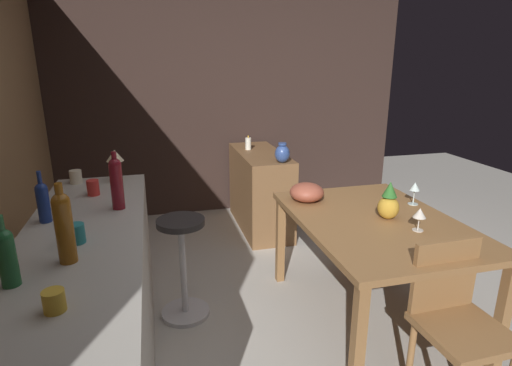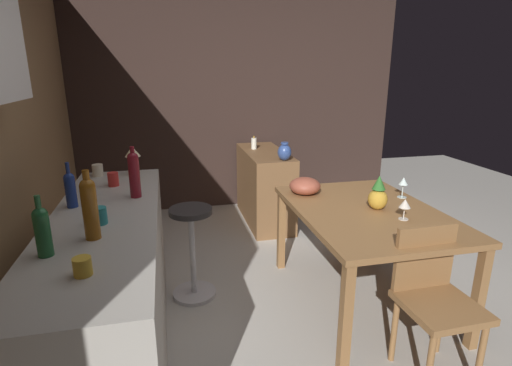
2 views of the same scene
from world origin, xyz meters
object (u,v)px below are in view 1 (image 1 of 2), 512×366
(wine_bottle_cobalt, at_px, (43,200))
(wine_bottle_ruby, at_px, (116,181))
(wine_bottle_amber, at_px, (64,225))
(cup_cream, at_px, (76,177))
(vase_ceramic_blue, at_px, (282,153))
(cup_red, at_px, (93,188))
(pillar_candle_tall, at_px, (248,144))
(chair_near_window, at_px, (456,318))
(cup_mustard, at_px, (54,301))
(bar_stool, at_px, (183,265))
(wine_glass_left, at_px, (415,188))
(counter_lamp, at_px, (115,158))
(dining_table, at_px, (375,230))
(wine_bottle_green, at_px, (6,255))
(pineapple_centerpiece, at_px, (389,203))
(wine_glass_right, at_px, (420,214))
(fruit_bowl, at_px, (307,192))
(cup_teal, at_px, (76,233))
(sideboard_cabinet, at_px, (260,190))

(wine_bottle_cobalt, bearing_deg, wine_bottle_ruby, -72.41)
(wine_bottle_amber, distance_m, wine_bottle_cobalt, 0.55)
(cup_cream, bearing_deg, vase_ceramic_blue, -72.93)
(cup_red, distance_m, vase_ceramic_blue, 1.74)
(wine_bottle_cobalt, distance_m, pillar_candle_tall, 2.44)
(chair_near_window, relative_size, pillar_candle_tall, 5.66)
(wine_bottle_ruby, height_order, cup_mustard, wine_bottle_ruby)
(bar_stool, distance_m, wine_bottle_ruby, 0.79)
(wine_glass_left, distance_m, counter_lamp, 2.12)
(chair_near_window, relative_size, wine_bottle_amber, 2.44)
(dining_table, relative_size, cup_red, 12.60)
(wine_bottle_green, bearing_deg, pineapple_centerpiece, -73.15)
(vase_ceramic_blue, bearing_deg, cup_mustard, 144.64)
(wine_glass_right, xyz_separation_m, cup_mustard, (-0.61, 1.88, 0.09))
(wine_glass_right, xyz_separation_m, wine_bottle_cobalt, (0.28, 2.09, 0.17))
(dining_table, bearing_deg, fruit_bowl, 35.09)
(chair_near_window, distance_m, pineapple_centerpiece, 0.81)
(fruit_bowl, xyz_separation_m, wine_bottle_green, (-1.06, 1.62, 0.22))
(dining_table, xyz_separation_m, wine_bottle_green, (-0.61, 1.93, 0.37))
(dining_table, distance_m, cup_teal, 1.79)
(wine_glass_left, height_order, vase_ceramic_blue, vase_ceramic_blue)
(wine_bottle_green, distance_m, cup_teal, 0.40)
(cup_teal, bearing_deg, chair_near_window, -104.22)
(sideboard_cabinet, relative_size, pineapple_centerpiece, 4.42)
(cup_cream, bearing_deg, wine_bottle_amber, -172.96)
(wine_bottle_amber, xyz_separation_m, cup_mustard, (-0.37, -0.02, -0.13))
(wine_glass_right, bearing_deg, counter_lamp, 60.82)
(bar_stool, xyz_separation_m, wine_bottle_ruby, (-0.19, 0.36, 0.68))
(wine_glass_right, height_order, pillar_candle_tall, pillar_candle_tall)
(wine_bottle_ruby, bearing_deg, cup_teal, 159.54)
(dining_table, height_order, wine_bottle_cobalt, wine_bottle_cobalt)
(chair_near_window, height_order, cup_cream, cup_cream)
(bar_stool, bearing_deg, cup_mustard, 157.03)
(sideboard_cabinet, xyz_separation_m, counter_lamp, (-1.00, 1.33, 0.66))
(dining_table, height_order, cup_red, cup_red)
(wine_bottle_ruby, bearing_deg, pineapple_centerpiece, -95.99)
(cup_mustard, bearing_deg, wine_bottle_amber, 2.69)
(bar_stool, height_order, cup_mustard, cup_mustard)
(bar_stool, xyz_separation_m, fruit_bowl, (0.08, -0.92, 0.42))
(sideboard_cabinet, xyz_separation_m, wine_bottle_green, (-2.38, 1.62, 0.62))
(sideboard_cabinet, height_order, wine_bottle_ruby, wine_bottle_ruby)
(chair_near_window, height_order, wine_bottle_green, wine_bottle_green)
(wine_glass_left, height_order, wine_glass_right, wine_glass_left)
(wine_glass_right, distance_m, wine_bottle_amber, 1.92)
(chair_near_window, xyz_separation_m, cup_cream, (1.50, 1.95, 0.47))
(wine_glass_left, bearing_deg, dining_table, 115.32)
(cup_mustard, bearing_deg, wine_bottle_ruby, -8.51)
(wine_glass_right, relative_size, wine_bottle_cobalt, 0.51)
(dining_table, distance_m, sideboard_cabinet, 1.81)
(wine_bottle_cobalt, relative_size, cup_red, 2.55)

